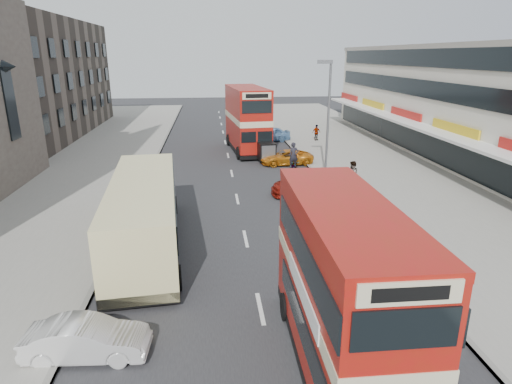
# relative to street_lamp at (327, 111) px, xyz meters

# --- Properties ---
(ground) EXTENTS (160.00, 160.00, 0.00)m
(ground) POSITION_rel_street_lamp_xyz_m (-6.52, -18.00, -4.78)
(ground) COLOR #28282B
(ground) RESTS_ON ground
(road_surface) EXTENTS (12.00, 90.00, 0.01)m
(road_surface) POSITION_rel_street_lamp_xyz_m (-6.52, 2.00, -4.78)
(road_surface) COLOR #28282B
(road_surface) RESTS_ON ground
(pavement_right) EXTENTS (12.00, 90.00, 0.15)m
(pavement_right) POSITION_rel_street_lamp_xyz_m (5.48, 2.00, -4.71)
(pavement_right) COLOR gray
(pavement_right) RESTS_ON ground
(pavement_left) EXTENTS (12.00, 90.00, 0.15)m
(pavement_left) POSITION_rel_street_lamp_xyz_m (-18.52, 2.00, -4.71)
(pavement_left) COLOR gray
(pavement_left) RESTS_ON ground
(kerb_left) EXTENTS (0.20, 90.00, 0.16)m
(kerb_left) POSITION_rel_street_lamp_xyz_m (-12.62, 2.00, -4.71)
(kerb_left) COLOR gray
(kerb_left) RESTS_ON ground
(kerb_right) EXTENTS (0.20, 90.00, 0.16)m
(kerb_right) POSITION_rel_street_lamp_xyz_m (-0.42, 2.00, -4.71)
(kerb_right) COLOR gray
(kerb_right) RESTS_ON ground
(brick_terrace) EXTENTS (14.00, 28.00, 12.00)m
(brick_terrace) POSITION_rel_street_lamp_xyz_m (-28.52, 20.00, 1.22)
(brick_terrace) COLOR #66594C
(brick_terrace) RESTS_ON ground
(commercial_row) EXTENTS (9.90, 46.20, 9.30)m
(commercial_row) POSITION_rel_street_lamp_xyz_m (13.42, 4.00, -0.09)
(commercial_row) COLOR beige
(commercial_row) RESTS_ON ground
(street_lamp) EXTENTS (1.00, 0.20, 8.12)m
(street_lamp) POSITION_rel_street_lamp_xyz_m (0.00, 0.00, 0.00)
(street_lamp) COLOR slate
(street_lamp) RESTS_ON ground
(bus_main) EXTENTS (2.45, 8.54, 4.69)m
(bus_main) POSITION_rel_street_lamp_xyz_m (-4.67, -19.09, -2.32)
(bus_main) COLOR black
(bus_main) RESTS_ON ground
(bus_second) EXTENTS (3.64, 10.13, 5.54)m
(bus_second) POSITION_rel_street_lamp_xyz_m (-4.64, 9.71, -1.87)
(bus_second) COLOR black
(bus_second) RESTS_ON ground
(coach) EXTENTS (3.69, 11.17, 2.91)m
(coach) POSITION_rel_street_lamp_xyz_m (-11.13, -10.36, -3.07)
(coach) COLOR black
(coach) RESTS_ON ground
(car_left_front) EXTENTS (3.63, 1.47, 1.17)m
(car_left_front) POSITION_rel_street_lamp_xyz_m (-11.83, -17.92, -4.20)
(car_left_front) COLOR silver
(car_left_front) RESTS_ON ground
(car_right_a) EXTENTS (5.02, 2.23, 1.43)m
(car_right_a) POSITION_rel_street_lamp_xyz_m (-1.91, -3.75, -4.07)
(car_right_a) COLOR maroon
(car_right_a) RESTS_ON ground
(car_right_b) EXTENTS (4.32, 2.16, 1.17)m
(car_right_b) POSITION_rel_street_lamp_xyz_m (-2.00, 4.27, -4.20)
(car_right_b) COLOR orange
(car_right_b) RESTS_ON ground
(car_right_c) EXTENTS (4.39, 2.12, 1.45)m
(car_right_c) POSITION_rel_street_lamp_xyz_m (-2.04, 13.99, -4.06)
(car_right_c) COLOR #5E8DBC
(car_right_c) RESTS_ON ground
(pedestrian_near) EXTENTS (0.85, 0.84, 1.94)m
(pedestrian_near) POSITION_rel_street_lamp_xyz_m (0.84, -3.45, -3.67)
(pedestrian_near) COLOR gray
(pedestrian_near) RESTS_ON pavement_right
(pedestrian_far) EXTENTS (1.00, 0.66, 1.58)m
(pedestrian_far) POSITION_rel_street_lamp_xyz_m (2.67, 13.30, -3.84)
(pedestrian_far) COLOR gray
(pedestrian_far) RESTS_ON pavement_right
(cyclist) EXTENTS (0.74, 1.72, 2.28)m
(cyclist) POSITION_rel_street_lamp_xyz_m (-1.91, 1.76, -3.98)
(cyclist) COLOR gray
(cyclist) RESTS_ON ground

